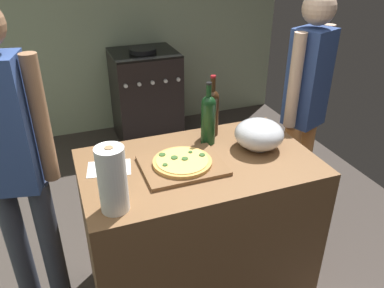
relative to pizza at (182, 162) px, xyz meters
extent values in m
cube|color=#3F3833|center=(-0.08, 0.97, -0.96)|extent=(4.16, 3.65, 0.02)
cube|color=#99A889|center=(-0.08, 2.55, 0.35)|extent=(4.16, 0.10, 2.60)
cube|color=brown|center=(0.10, 0.02, -0.49)|extent=(1.19, 0.71, 0.92)
cube|color=brown|center=(0.00, 0.00, -0.02)|extent=(0.40, 0.32, 0.02)
cylinder|color=tan|center=(0.00, 0.00, 0.00)|extent=(0.29, 0.29, 0.02)
cylinder|color=#EAC660|center=(0.00, 0.00, 0.01)|extent=(0.26, 0.26, 0.00)
cylinder|color=#335926|center=(0.01, 0.00, 0.01)|extent=(0.03, 0.03, 0.01)
cylinder|color=#335926|center=(0.11, 0.01, 0.01)|extent=(0.03, 0.03, 0.01)
cylinder|color=#335926|center=(0.06, 0.06, 0.01)|extent=(0.02, 0.02, 0.01)
cylinder|color=#335926|center=(-0.09, -0.02, 0.01)|extent=(0.02, 0.02, 0.01)
cylinder|color=#335926|center=(-0.03, 0.03, 0.01)|extent=(0.03, 0.03, 0.01)
cylinder|color=#335926|center=(-0.08, 0.08, 0.01)|extent=(0.03, 0.03, 0.01)
cylinder|color=#B2B2B7|center=(0.45, 0.04, -0.03)|extent=(0.11, 0.11, 0.01)
ellipsoid|color=silver|center=(0.45, 0.04, 0.05)|extent=(0.26, 0.26, 0.16)
cylinder|color=white|center=(-0.37, -0.22, 0.12)|extent=(0.12, 0.12, 0.29)
cylinder|color=#997551|center=(-0.37, -0.22, 0.12)|extent=(0.03, 0.03, 0.30)
cylinder|color=#143819|center=(0.22, 0.19, 0.09)|extent=(0.08, 0.08, 0.23)
sphere|color=#143819|center=(0.22, 0.19, 0.20)|extent=(0.08, 0.08, 0.08)
cylinder|color=#143819|center=(0.22, 0.19, 0.27)|extent=(0.03, 0.03, 0.08)
cylinder|color=black|center=(0.22, 0.19, 0.31)|extent=(0.03, 0.03, 0.01)
cylinder|color=#331E0F|center=(0.28, 0.28, 0.08)|extent=(0.07, 0.07, 0.23)
sphere|color=#331E0F|center=(0.28, 0.28, 0.20)|extent=(0.07, 0.07, 0.07)
cylinder|color=#331E0F|center=(0.28, 0.28, 0.27)|extent=(0.03, 0.03, 0.09)
cylinder|color=maroon|center=(0.28, 0.28, 0.32)|extent=(0.03, 0.03, 0.01)
cube|color=white|center=(-0.34, 0.11, -0.03)|extent=(0.24, 0.19, 0.00)
cube|color=black|center=(0.35, 2.15, -0.50)|extent=(0.64, 0.58, 0.91)
cube|color=black|center=(0.35, 2.15, -0.03)|extent=(0.64, 0.58, 0.02)
cylinder|color=silver|center=(0.09, 1.84, -0.24)|extent=(0.04, 0.02, 0.04)
cylinder|color=silver|center=(0.22, 1.84, -0.24)|extent=(0.04, 0.02, 0.04)
cylinder|color=silver|center=(0.35, 1.84, -0.24)|extent=(0.04, 0.02, 0.04)
cylinder|color=silver|center=(0.47, 1.84, -0.24)|extent=(0.04, 0.02, 0.04)
cylinder|color=silver|center=(0.60, 1.84, -0.24)|extent=(0.04, 0.02, 0.04)
cylinder|color=black|center=(0.33, 2.12, 0.00)|extent=(0.27, 0.27, 0.04)
cylinder|color=#383D4C|center=(-0.85, 0.23, -0.52)|extent=(0.11, 0.11, 0.86)
cylinder|color=#383D4C|center=(-0.69, 0.19, -0.52)|extent=(0.11, 0.11, 0.86)
cube|color=#334C8C|center=(-0.77, 0.21, 0.23)|extent=(0.27, 0.24, 0.64)
cylinder|color=#936B4C|center=(-0.61, 0.17, 0.25)|extent=(0.08, 0.08, 0.61)
cylinder|color=#D88C4C|center=(1.07, 0.43, -0.54)|extent=(0.11, 0.11, 0.83)
cylinder|color=#D88C4C|center=(0.90, 0.35, -0.54)|extent=(0.11, 0.11, 0.83)
cube|color=#334C8C|center=(0.99, 0.39, 0.19)|extent=(0.29, 0.27, 0.62)
cylinder|color=beige|center=(1.13, 0.45, 0.20)|extent=(0.08, 0.08, 0.59)
cylinder|color=beige|center=(0.84, 0.33, 0.20)|extent=(0.08, 0.08, 0.59)
sphere|color=beige|center=(0.99, 0.39, 0.61)|extent=(0.20, 0.20, 0.20)
camera|label=1|loc=(-0.53, -1.54, 0.98)|focal=36.14mm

